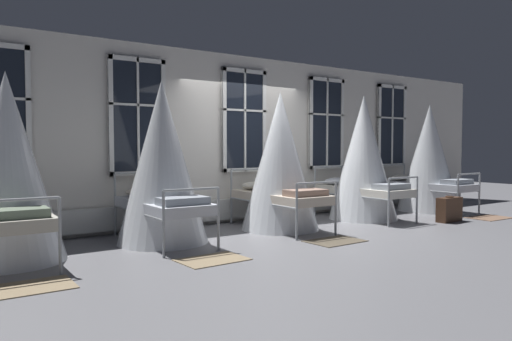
% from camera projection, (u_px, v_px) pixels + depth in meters
% --- Properties ---
extents(ground, '(25.63, 25.63, 0.00)m').
position_uv_depth(ground, '(281.00, 229.00, 8.02)').
color(ground, slate).
extents(back_wall_with_windows, '(13.81, 0.10, 3.01)m').
position_uv_depth(back_wall_with_windows, '(241.00, 139.00, 8.93)').
color(back_wall_with_windows, silver).
rests_on(back_wall_with_windows, ground).
extents(window_bank, '(9.01, 0.10, 2.69)m').
position_uv_depth(window_bank, '(245.00, 166.00, 8.86)').
color(window_bank, black).
rests_on(window_bank, ground).
extents(cot_first, '(1.29, 1.89, 2.24)m').
position_uv_depth(cot_first, '(8.00, 170.00, 5.68)').
color(cot_first, '#9EA3A8').
rests_on(cot_first, ground).
extents(cot_second, '(1.29, 1.88, 2.30)m').
position_uv_depth(cot_second, '(162.00, 164.00, 6.86)').
color(cot_second, '#9EA3A8').
rests_on(cot_second, ground).
extents(cot_third, '(1.29, 1.88, 2.26)m').
position_uv_depth(cot_third, '(280.00, 163.00, 7.99)').
color(cot_third, '#9EA3A8').
rests_on(cot_third, ground).
extents(cot_fourth, '(1.29, 1.88, 2.32)m').
position_uv_depth(cot_fourth, '(363.00, 159.00, 9.14)').
color(cot_fourth, '#9EA3A8').
rests_on(cot_fourth, ground).
extents(cot_fifth, '(1.29, 1.88, 2.25)m').
position_uv_depth(cot_fifth, '(429.00, 160.00, 10.33)').
color(cot_fifth, '#9EA3A8').
rests_on(cot_fifth, ground).
extents(rug_first, '(0.81, 0.57, 0.01)m').
position_uv_depth(rug_first, '(29.00, 287.00, 4.68)').
color(rug_first, '#8E7A5B').
rests_on(rug_first, ground).
extents(rug_second, '(0.82, 0.59, 0.01)m').
position_uv_depth(rug_second, '(212.00, 260.00, 5.83)').
color(rug_second, '#8E7A5B').
rests_on(rug_second, ground).
extents(rug_third, '(0.81, 0.58, 0.01)m').
position_uv_depth(rug_third, '(335.00, 241.00, 6.98)').
color(rug_third, brown).
rests_on(rug_third, ground).
extents(rug_fifth, '(0.82, 0.58, 0.01)m').
position_uv_depth(rug_fifth, '(489.00, 218.00, 9.28)').
color(rug_fifth, brown).
rests_on(rug_fifth, ground).
extents(suitcase_dark, '(0.57, 0.24, 0.47)m').
position_uv_depth(suitcase_dark, '(449.00, 209.00, 8.82)').
color(suitcase_dark, '#472D1E').
rests_on(suitcase_dark, ground).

